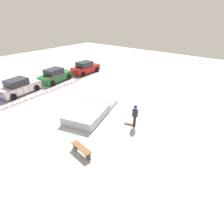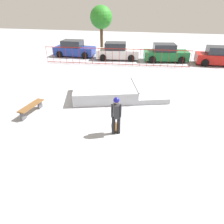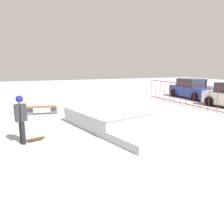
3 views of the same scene
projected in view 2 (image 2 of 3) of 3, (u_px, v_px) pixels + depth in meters
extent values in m
plane|color=#A8AAB2|center=(93.00, 99.00, 11.91)|extent=(60.00, 60.00, 0.00)
cube|color=#B0B3BB|center=(105.00, 91.00, 11.97)|extent=(4.18, 3.50, 0.70)
cube|color=#B0B3BB|center=(149.00, 93.00, 12.26)|extent=(2.45, 3.00, 0.30)
cylinder|color=gray|center=(135.00, 85.00, 11.93)|extent=(0.80, 2.52, 0.08)
cylinder|color=black|center=(114.00, 125.00, 8.59)|extent=(0.15, 0.15, 0.82)
cylinder|color=black|center=(119.00, 125.00, 8.60)|extent=(0.15, 0.15, 0.82)
cube|color=#2D2D33|center=(116.00, 111.00, 8.25)|extent=(0.31, 0.43, 0.60)
cylinder|color=#2D2D33|center=(112.00, 111.00, 8.24)|extent=(0.09, 0.09, 0.60)
cylinder|color=#2D2D33|center=(120.00, 111.00, 8.26)|extent=(0.09, 0.09, 0.60)
sphere|color=tan|center=(116.00, 101.00, 8.03)|extent=(0.22, 0.22, 0.22)
sphere|color=navy|center=(116.00, 100.00, 8.02)|extent=(0.25, 0.25, 0.25)
cube|color=#593314|center=(115.00, 127.00, 9.08)|extent=(0.43, 0.82, 0.02)
cylinder|color=silver|center=(112.00, 125.00, 9.34)|extent=(0.05, 0.06, 0.06)
cylinder|color=silver|center=(117.00, 124.00, 9.36)|extent=(0.05, 0.06, 0.06)
cylinder|color=silver|center=(113.00, 131.00, 8.86)|extent=(0.05, 0.06, 0.06)
cylinder|color=silver|center=(119.00, 131.00, 8.88)|extent=(0.05, 0.06, 0.06)
cylinder|color=maroon|center=(116.00, 49.00, 17.46)|extent=(12.88, 0.91, 0.05)
cylinder|color=maroon|center=(116.00, 64.00, 18.12)|extent=(12.88, 0.91, 0.05)
cylinder|color=maroon|center=(47.00, 55.00, 18.55)|extent=(0.03, 0.03, 1.50)
cylinder|color=maroon|center=(53.00, 55.00, 18.48)|extent=(0.03, 0.03, 1.50)
cylinder|color=maroon|center=(59.00, 55.00, 18.41)|extent=(0.03, 0.03, 1.50)
cylinder|color=maroon|center=(66.00, 55.00, 18.34)|extent=(0.03, 0.03, 1.50)
cylinder|color=maroon|center=(72.00, 55.00, 18.27)|extent=(0.03, 0.03, 1.50)
cylinder|color=maroon|center=(79.00, 56.00, 18.19)|extent=(0.03, 0.03, 1.50)
cylinder|color=maroon|center=(85.00, 56.00, 18.12)|extent=(0.03, 0.03, 1.50)
cylinder|color=maroon|center=(92.00, 56.00, 18.05)|extent=(0.03, 0.03, 1.50)
cylinder|color=maroon|center=(99.00, 56.00, 17.98)|extent=(0.03, 0.03, 1.50)
cylinder|color=maroon|center=(106.00, 56.00, 17.91)|extent=(0.03, 0.03, 1.50)
cylinder|color=maroon|center=(112.00, 57.00, 17.84)|extent=(0.03, 0.03, 1.50)
cylinder|color=maroon|center=(119.00, 57.00, 17.76)|extent=(0.03, 0.03, 1.50)
cylinder|color=maroon|center=(126.00, 57.00, 17.69)|extent=(0.03, 0.03, 1.50)
cylinder|color=maroon|center=(133.00, 57.00, 17.62)|extent=(0.03, 0.03, 1.50)
cylinder|color=maroon|center=(140.00, 58.00, 17.55)|extent=(0.03, 0.03, 1.50)
cylinder|color=maroon|center=(147.00, 58.00, 17.48)|extent=(0.03, 0.03, 1.50)
cylinder|color=maroon|center=(154.00, 58.00, 17.41)|extent=(0.03, 0.03, 1.50)
cylinder|color=maroon|center=(161.00, 58.00, 17.34)|extent=(0.03, 0.03, 1.50)
cylinder|color=maroon|center=(169.00, 59.00, 17.26)|extent=(0.03, 0.03, 1.50)
cylinder|color=maroon|center=(176.00, 59.00, 17.19)|extent=(0.03, 0.03, 1.50)
cylinder|color=maroon|center=(183.00, 59.00, 17.12)|extent=(0.03, 0.03, 1.50)
cylinder|color=maroon|center=(191.00, 59.00, 17.05)|extent=(0.03, 0.03, 1.50)
cube|color=brown|center=(31.00, 106.00, 10.13)|extent=(0.60, 1.64, 0.06)
cube|color=#4C4C51|center=(23.00, 116.00, 9.71)|extent=(0.08, 0.36, 0.42)
cube|color=#4C4C51|center=(40.00, 104.00, 10.78)|extent=(0.08, 0.36, 0.42)
cube|color=#1E3899|center=(75.00, 51.00, 20.88)|extent=(4.10, 1.70, 0.80)
cube|color=#262B33|center=(72.00, 43.00, 20.57)|extent=(2.00, 1.50, 0.64)
cylinder|color=black|center=(90.00, 52.00, 21.49)|extent=(0.64, 0.22, 0.64)
cylinder|color=black|center=(85.00, 56.00, 20.03)|extent=(0.64, 0.22, 0.64)
cylinder|color=black|center=(66.00, 51.00, 21.96)|extent=(0.64, 0.22, 0.64)
cylinder|color=black|center=(60.00, 54.00, 20.50)|extent=(0.64, 0.22, 0.64)
cube|color=white|center=(117.00, 53.00, 19.80)|extent=(4.28, 2.18, 0.80)
cube|color=#262B33|center=(116.00, 46.00, 19.46)|extent=(2.17, 1.73, 0.64)
cylinder|color=black|center=(131.00, 54.00, 20.56)|extent=(0.66, 0.30, 0.64)
cylinder|color=black|center=(131.00, 58.00, 19.08)|extent=(0.66, 0.30, 0.64)
cylinder|color=black|center=(105.00, 54.00, 20.75)|extent=(0.66, 0.30, 0.64)
cylinder|color=black|center=(103.00, 58.00, 19.26)|extent=(0.66, 0.30, 0.64)
cube|color=#196B33|center=(166.00, 55.00, 19.17)|extent=(4.30, 2.28, 0.80)
cube|color=#262B33|center=(164.00, 47.00, 18.84)|extent=(2.20, 1.77, 0.64)
cylinder|color=black|center=(177.00, 56.00, 19.97)|extent=(0.67, 0.31, 0.64)
cylinder|color=black|center=(182.00, 60.00, 18.48)|extent=(0.67, 0.31, 0.64)
cylinder|color=black|center=(150.00, 55.00, 20.10)|extent=(0.67, 0.31, 0.64)
cylinder|color=black|center=(152.00, 60.00, 18.61)|extent=(0.67, 0.31, 0.64)
cube|color=red|center=(220.00, 59.00, 18.03)|extent=(4.11, 1.71, 0.80)
cube|color=#262B33|center=(219.00, 50.00, 17.71)|extent=(2.01, 1.51, 0.64)
cylinder|color=black|center=(201.00, 58.00, 19.10)|extent=(0.64, 0.22, 0.64)
cylinder|color=black|center=(205.00, 63.00, 17.65)|extent=(0.64, 0.22, 0.64)
cylinder|color=brown|center=(102.00, 39.00, 22.17)|extent=(0.34, 0.34, 2.90)
sphere|color=#298224|center=(101.00, 17.00, 21.12)|extent=(2.35, 2.35, 2.35)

